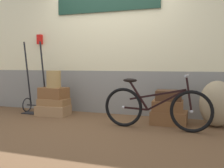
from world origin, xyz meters
TOP-DOWN VIEW (x-y plane):
  - ground at (0.00, 0.00)m, footprint 8.48×5.20m
  - station_building at (0.01, 0.85)m, footprint 6.48×0.74m
  - suitcase_0 at (-0.98, 0.22)m, footprint 0.61×0.43m
  - suitcase_1 at (-0.98, 0.25)m, footprint 0.56×0.37m
  - suitcase_2 at (-1.00, 0.28)m, footprint 0.54×0.39m
  - suitcase_3 at (1.18, 0.23)m, footprint 0.56×0.43m
  - suitcase_4 at (1.15, 0.24)m, footprint 0.50×0.41m
  - suitcase_5 at (1.16, 0.26)m, footprint 0.42×0.36m
  - wicker_basket at (-0.98, 0.25)m, footprint 0.27×0.27m
  - luggage_trolley at (-1.46, 0.34)m, footprint 0.45×0.36m
  - burlap_sack at (1.89, 0.28)m, footprint 0.53×0.45m
  - bicycle at (1.02, -0.20)m, footprint 1.61×0.46m

SIDE VIEW (x-z plane):
  - ground at x=0.00m, z-range -0.06..0.00m
  - suitcase_0 at x=-0.98m, z-range 0.00..0.19m
  - suitcase_3 at x=1.18m, z-range 0.00..0.21m
  - suitcase_1 at x=-0.98m, z-range 0.19..0.31m
  - suitcase_4 at x=1.15m, z-range 0.21..0.38m
  - luggage_trolley at x=-1.46m, z-range -0.38..1.03m
  - bicycle at x=1.02m, z-range -0.08..0.74m
  - burlap_sack at x=1.89m, z-range 0.00..0.71m
  - suitcase_2 at x=-1.00m, z-range 0.31..0.52m
  - suitcase_5 at x=1.16m, z-range 0.38..0.54m
  - wicker_basket at x=-0.98m, z-range 0.52..0.85m
  - station_building at x=0.01m, z-range 0.01..2.48m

